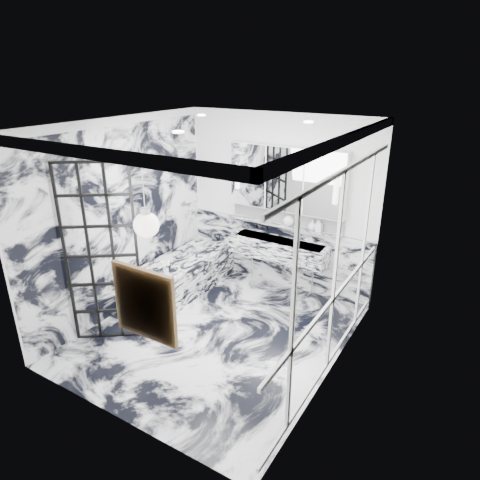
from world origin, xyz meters
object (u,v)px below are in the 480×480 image
Objects in this scene: trough_sink at (279,249)px; mirror_cabinet at (286,179)px; crittall_door at (102,256)px; bathtub at (188,271)px.

mirror_cabinet is (-0.00, 0.17, 1.09)m from trough_sink.
mirror_cabinet is at bearing 25.77° from crittall_door.
crittall_door is 1.44× the size of bathtub.
mirror_cabinet reaches higher than bathtub.
crittall_door reaches higher than mirror_cabinet.
trough_sink is 0.84× the size of mirror_cabinet.
trough_sink is at bearing -90.00° from mirror_cabinet.
crittall_door reaches higher than bathtub.
trough_sink is at bearing 24.08° from crittall_door.
bathtub is (-1.33, -0.66, -0.45)m from trough_sink.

